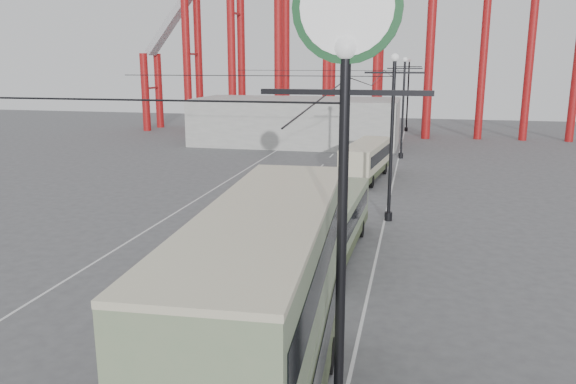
% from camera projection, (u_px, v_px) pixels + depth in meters
% --- Properties ---
extents(ground, '(160.00, 160.00, 0.00)m').
position_uv_depth(ground, '(160.00, 374.00, 16.29)').
color(ground, '#505052').
rests_on(ground, ground).
extents(road_markings, '(12.52, 120.00, 0.01)m').
position_uv_depth(road_markings, '(285.00, 207.00, 35.18)').
color(road_markings, silver).
rests_on(road_markings, ground).
extents(lamp_post_near, '(3.20, 0.44, 10.80)m').
position_uv_depth(lamp_post_near, '(344.00, 116.00, 10.44)').
color(lamp_post_near, black).
rests_on(lamp_post_near, ground).
extents(lamp_post_mid, '(3.20, 0.44, 9.32)m').
position_uv_depth(lamp_post_mid, '(392.00, 139.00, 31.10)').
color(lamp_post_mid, black).
rests_on(lamp_post_mid, ground).
extents(lamp_post_far, '(3.20, 0.44, 9.32)m').
position_uv_depth(lamp_post_far, '(403.00, 108.00, 51.99)').
color(lamp_post_far, black).
rests_on(lamp_post_far, ground).
extents(lamp_post_distant, '(3.20, 0.44, 9.32)m').
position_uv_depth(lamp_post_distant, '(408.00, 95.00, 72.89)').
color(lamp_post_distant, black).
rests_on(lamp_post_distant, ground).
extents(fairground_shed, '(22.00, 10.00, 5.00)m').
position_uv_depth(fairground_shed, '(296.00, 122.00, 61.66)').
color(fairground_shed, '#989893').
rests_on(fairground_shed, ground).
extents(double_decker_bus, '(3.29, 10.72, 5.68)m').
position_uv_depth(double_decker_bus, '(267.00, 312.00, 13.05)').
color(double_decker_bus, '#303C20').
rests_on(double_decker_bus, ground).
extents(single_decker_green, '(2.53, 9.78, 2.75)m').
position_uv_depth(single_decker_green, '(332.00, 222.00, 26.26)').
color(single_decker_green, gray).
rests_on(single_decker_green, ground).
extents(single_decker_cream, '(3.32, 9.23, 2.81)m').
position_uv_depth(single_decker_cream, '(366.00, 159.00, 43.19)').
color(single_decker_cream, beige).
rests_on(single_decker_cream, ground).
extents(pedestrian, '(0.68, 0.48, 1.75)m').
position_uv_depth(pedestrian, '(275.00, 277.00, 21.32)').
color(pedestrian, black).
rests_on(pedestrian, ground).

